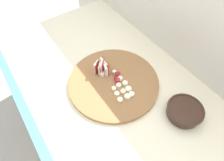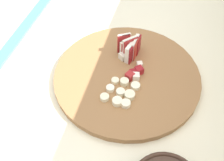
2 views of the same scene
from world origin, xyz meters
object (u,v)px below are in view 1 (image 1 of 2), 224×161
ceramic_bowl (185,111)px  cutting_board (114,82)px  apple_wedge_fan (103,67)px  apple_dice_pile (115,77)px  banana_slice_rows (124,91)px

ceramic_bowl → cutting_board: bearing=-153.8°
apple_wedge_fan → ceramic_bowl: size_ratio=0.55×
apple_dice_pile → ceramic_bowl: (0.32, 0.14, -0.00)m
cutting_board → apple_wedge_fan: 0.09m
apple_wedge_fan → banana_slice_rows: (0.16, 0.01, -0.02)m
apple_wedge_fan → ceramic_bowl: (0.39, 0.16, -0.02)m
apple_wedge_fan → cutting_board: bearing=6.0°
cutting_board → ceramic_bowl: 0.35m
banana_slice_rows → apple_wedge_fan: bearing=-176.4°
apple_dice_pile → ceramic_bowl: ceramic_bowl is taller
cutting_board → apple_wedge_fan: size_ratio=5.09×
apple_dice_pile → ceramic_bowl: 0.35m
cutting_board → apple_dice_pile: (-0.01, 0.01, 0.02)m
banana_slice_rows → cutting_board: bearing=-178.8°
cutting_board → apple_dice_pile: size_ratio=4.16×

